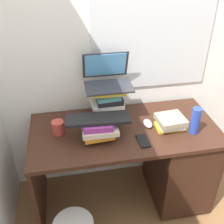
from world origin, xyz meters
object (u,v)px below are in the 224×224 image
object	(u,v)px
mug	(58,127)
water_bottle	(195,121)
book_stack_side	(171,122)
laptop	(107,77)
keyboard	(98,119)
desk	(166,159)
book_stack_tall	(108,104)
book_stack_keyboard_riser	(98,128)
computer_mouse	(148,123)
cell_phone	(143,141)

from	to	relation	value
mug	water_bottle	xyz separation A→B (m)	(0.92, -0.16, 0.05)
book_stack_side	laptop	xyz separation A→B (m)	(-0.41, 0.24, 0.27)
laptop	keyboard	distance (m)	0.32
laptop	water_bottle	xyz separation A→B (m)	(0.55, -0.32, -0.22)
desk	book_stack_side	world-z (taller)	book_stack_side
desk	book_stack_side	size ratio (longest dim) A/B	5.94
book_stack_tall	book_stack_side	xyz separation A→B (m)	(0.41, -0.19, -0.09)
keyboard	laptop	bearing A→B (deg)	70.16
desk	laptop	size ratio (longest dim) A/B	4.09
mug	laptop	bearing A→B (deg)	23.02
book_stack_tall	keyboard	size ratio (longest dim) A/B	0.64
book_stack_keyboard_riser	keyboard	xyz separation A→B (m)	(0.00, 0.00, 0.07)
mug	desk	bearing A→B (deg)	-4.16
book_stack_tall	mug	size ratio (longest dim) A/B	2.19
laptop	book_stack_tall	bearing A→B (deg)	-93.52
mug	keyboard	bearing A→B (deg)	-18.59
desk	water_bottle	bearing A→B (deg)	-38.50
laptop	keyboard	size ratio (longest dim) A/B	0.78
book_stack_tall	keyboard	xyz separation A→B (m)	(-0.10, -0.19, 0.01)
laptop	mug	world-z (taller)	laptop
book_stack_keyboard_riser	mug	world-z (taller)	book_stack_keyboard_riser
book_stack_tall	book_stack_side	distance (m)	0.46
keyboard	computer_mouse	distance (m)	0.39
book_stack_tall	desk	bearing A→B (deg)	-20.67
computer_mouse	desk	bearing A→B (deg)	-11.34
book_stack_keyboard_riser	book_stack_side	world-z (taller)	book_stack_keyboard_riser
book_stack_side	laptop	bearing A→B (deg)	149.81
book_stack_keyboard_riser	computer_mouse	xyz separation A→B (m)	(0.37, 0.07, -0.06)
desk	laptop	bearing A→B (deg)	153.15
desk	book_stack_tall	world-z (taller)	book_stack_tall
keyboard	cell_phone	distance (m)	0.34
water_bottle	desk	bearing A→B (deg)	141.50
book_stack_tall	book_stack_side	size ratio (longest dim) A/B	1.19
book_stack_tall	keyboard	distance (m)	0.22
book_stack_keyboard_riser	cell_phone	xyz separation A→B (m)	(0.29, -0.10, -0.07)
book_stack_side	computer_mouse	world-z (taller)	book_stack_side
desk	book_stack_keyboard_riser	world-z (taller)	book_stack_keyboard_riser
water_bottle	cell_phone	world-z (taller)	water_bottle
book_stack_tall	laptop	bearing A→B (deg)	86.48
desk	mug	xyz separation A→B (m)	(-0.79, 0.06, 0.38)
book_stack_side	mug	xyz separation A→B (m)	(-0.78, 0.08, 0.00)
desk	keyboard	world-z (taller)	keyboard
book_stack_side	mug	size ratio (longest dim) A/B	1.84
desk	mug	bearing A→B (deg)	175.84
book_stack_tall	water_bottle	world-z (taller)	book_stack_tall
keyboard	mug	bearing A→B (deg)	164.76
book_stack_tall	cell_phone	bearing A→B (deg)	-58.56
laptop	water_bottle	distance (m)	0.67
desk	cell_phone	distance (m)	0.44
keyboard	water_bottle	distance (m)	0.66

